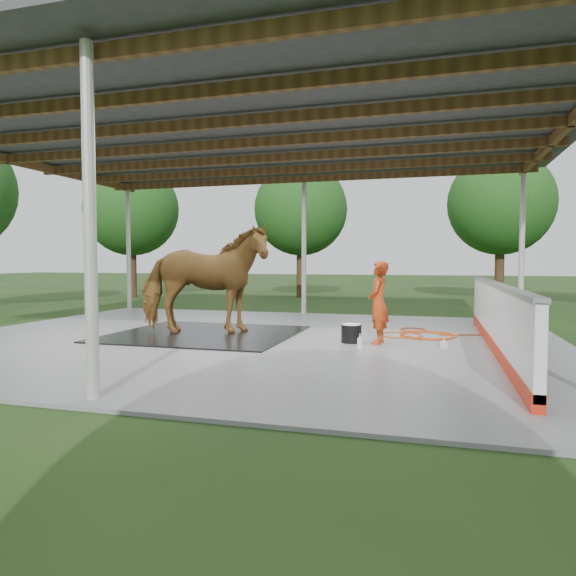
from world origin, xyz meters
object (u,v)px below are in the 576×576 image
(wash_bucket, at_px, (351,333))
(horse, at_px, (204,279))
(dasher_board, at_px, (495,317))
(handler, at_px, (378,302))

(wash_bucket, bearing_deg, horse, 176.06)
(horse, xyz_separation_m, wash_bucket, (3.08, -0.21, -0.96))
(horse, bearing_deg, dasher_board, -111.11)
(handler, bearing_deg, dasher_board, 93.82)
(handler, distance_m, wash_bucket, 0.76)
(horse, distance_m, wash_bucket, 3.23)
(handler, xyz_separation_m, wash_bucket, (-0.49, -0.03, -0.58))
(dasher_board, bearing_deg, handler, -179.97)
(wash_bucket, bearing_deg, dasher_board, 0.77)
(dasher_board, distance_m, wash_bucket, 2.51)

